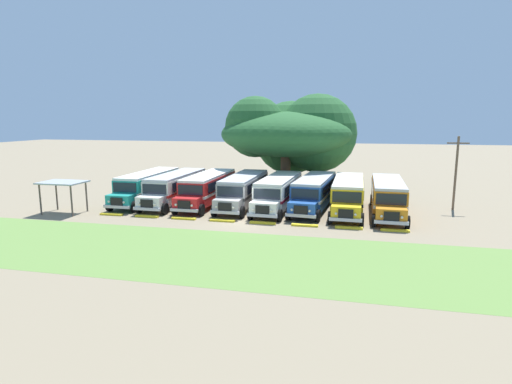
{
  "coord_description": "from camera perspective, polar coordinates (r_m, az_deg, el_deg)",
  "views": [
    {
      "loc": [
        8.05,
        -30.92,
        7.97
      ],
      "look_at": [
        0.0,
        4.15,
        1.6
      ],
      "focal_mm": 29.05,
      "sensor_mm": 36.0,
      "label": 1
    }
  ],
  "objects": [
    {
      "name": "curb_wheelstop_0",
      "position": [
        36.81,
        -19.28,
        -2.92
      ],
      "size": [
        2.0,
        0.36,
        0.15
      ],
      "primitive_type": "cube",
      "color": "yellow",
      "rests_on": "ground_plane"
    },
    {
      "name": "parked_bus_slot_4",
      "position": [
        37.26,
        3.12,
        0.15
      ],
      "size": [
        3.12,
        10.9,
        2.82
      ],
      "rotation": [
        0.0,
        0.0,
        -1.62
      ],
      "color": "silver",
      "rests_on": "ground_plane"
    },
    {
      "name": "foreground_grass_strip",
      "position": [
        25.25,
        -6.43,
        -8.42
      ],
      "size": [
        80.0,
        9.86,
        0.01
      ],
      "primitive_type": "cube",
      "color": "olive",
      "rests_on": "ground_plane"
    },
    {
      "name": "parked_bus_slot_7",
      "position": [
        36.79,
        17.69,
        -0.44
      ],
      "size": [
        2.93,
        10.87,
        2.82
      ],
      "rotation": [
        0.0,
        0.0,
        -1.6
      ],
      "color": "orange",
      "rests_on": "ground_plane"
    },
    {
      "name": "curb_wheelstop_3",
      "position": [
        32.74,
        -4.66,
        -3.95
      ],
      "size": [
        2.0,
        0.36,
        0.15
      ],
      "primitive_type": "cube",
      "color": "yellow",
      "rests_on": "ground_plane"
    },
    {
      "name": "parked_bus_slot_0",
      "position": [
        41.78,
        -14.66,
        0.91
      ],
      "size": [
        2.73,
        10.85,
        2.82
      ],
      "rotation": [
        0.0,
        0.0,
        -1.57
      ],
      "color": "teal",
      "rests_on": "ground_plane"
    },
    {
      "name": "broad_shade_tree",
      "position": [
        46.83,
        4.98,
        7.93
      ],
      "size": [
        14.71,
        14.61,
        10.71
      ],
      "color": "brown",
      "rests_on": "ground_plane"
    },
    {
      "name": "parked_bus_slot_6",
      "position": [
        36.78,
        12.58,
        -0.21
      ],
      "size": [
        2.85,
        10.86,
        2.82
      ],
      "rotation": [
        0.0,
        0.0,
        -1.59
      ],
      "color": "yellow",
      "rests_on": "ground_plane"
    },
    {
      "name": "curb_wheelstop_6",
      "position": [
        31.28,
        12.66,
        -4.83
      ],
      "size": [
        2.0,
        0.36,
        0.15
      ],
      "primitive_type": "cube",
      "color": "yellow",
      "rests_on": "ground_plane"
    },
    {
      "name": "curb_wheelstop_5",
      "position": [
        31.44,
        6.72,
        -4.57
      ],
      "size": [
        2.0,
        0.36,
        0.15
      ],
      "primitive_type": "cube",
      "color": "yellow",
      "rests_on": "ground_plane"
    },
    {
      "name": "curb_wheelstop_4",
      "position": [
        31.94,
        0.91,
        -4.27
      ],
      "size": [
        2.0,
        0.36,
        0.15
      ],
      "primitive_type": "cube",
      "color": "yellow",
      "rests_on": "ground_plane"
    },
    {
      "name": "parked_bus_slot_2",
      "position": [
        39.37,
        -6.63,
        0.63
      ],
      "size": [
        2.76,
        10.85,
        2.82
      ],
      "rotation": [
        0.0,
        0.0,
        -1.58
      ],
      "color": "red",
      "rests_on": "ground_plane"
    },
    {
      "name": "waiting_shelter",
      "position": [
        38.81,
        -25.07,
        0.91
      ],
      "size": [
        3.6,
        2.6,
        2.72
      ],
      "color": "brown",
      "rests_on": "ground_plane"
    },
    {
      "name": "curb_wheelstop_2",
      "position": [
        33.84,
        -9.91,
        -3.6
      ],
      "size": [
        2.0,
        0.36,
        0.15
      ],
      "primitive_type": "cube",
      "color": "yellow",
      "rests_on": "ground_plane"
    },
    {
      "name": "parked_bus_slot_1",
      "position": [
        40.31,
        -10.99,
        0.73
      ],
      "size": [
        2.8,
        10.85,
        2.82
      ],
      "rotation": [
        0.0,
        0.0,
        -1.58
      ],
      "color": "silver",
      "rests_on": "ground_plane"
    },
    {
      "name": "parked_bus_slot_5",
      "position": [
        37.43,
        8.04,
        0.11
      ],
      "size": [
        3.55,
        10.97,
        2.82
      ],
      "rotation": [
        0.0,
        0.0,
        -1.66
      ],
      "color": "#23519E",
      "rests_on": "ground_plane"
    },
    {
      "name": "ground_plane",
      "position": [
        32.93,
        -1.62,
        -3.97
      ],
      "size": [
        220.0,
        220.0,
        0.0
      ],
      "primitive_type": "plane",
      "color": "#84755B"
    },
    {
      "name": "utility_pole",
      "position": [
        40.28,
        25.82,
        2.65
      ],
      "size": [
        1.8,
        0.2,
        6.5
      ],
      "color": "brown",
      "rests_on": "ground_plane"
    },
    {
      "name": "curb_wheelstop_7",
      "position": [
        31.46,
        18.6,
        -5.03
      ],
      "size": [
        2.0,
        0.36,
        0.15
      ],
      "primitive_type": "cube",
      "color": "yellow",
      "rests_on": "ground_plane"
    },
    {
      "name": "curb_wheelstop_1",
      "position": [
        35.21,
        -14.8,
        -3.26
      ],
      "size": [
        2.0,
        0.36,
        0.15
      ],
      "primitive_type": "cube",
      "color": "yellow",
      "rests_on": "ground_plane"
    },
    {
      "name": "parked_bus_slot_3",
      "position": [
        38.34,
        -1.72,
        0.44
      ],
      "size": [
        2.77,
        10.85,
        2.82
      ],
      "rotation": [
        0.0,
        0.0,
        -1.58
      ],
      "color": "#9E9993",
      "rests_on": "ground_plane"
    }
  ]
}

